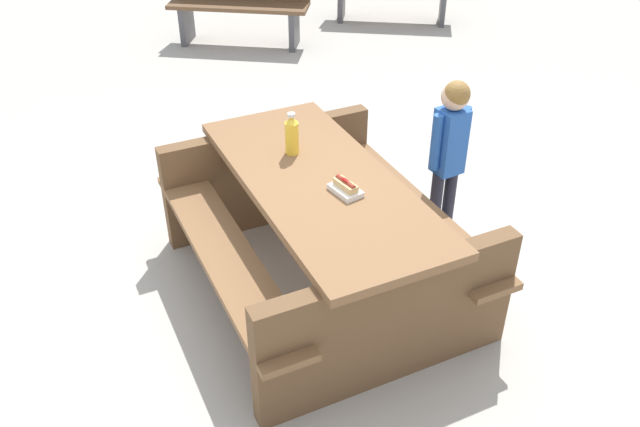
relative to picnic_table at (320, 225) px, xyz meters
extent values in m
plane|color=#B7B2A8|center=(0.00, 0.00, -0.44)|extent=(30.00, 30.00, 0.00)
cube|color=brown|center=(0.00, 0.00, 0.28)|extent=(1.93, 1.19, 0.05)
cube|color=brown|center=(0.14, 0.54, -0.01)|extent=(1.81, 0.73, 0.04)
cube|color=brown|center=(-0.14, -0.54, -0.01)|extent=(1.81, 0.73, 0.04)
cube|color=brown|center=(0.75, -0.20, -0.09)|extent=(0.45, 1.38, 0.70)
cube|color=brown|center=(-0.75, 0.20, -0.09)|extent=(0.45, 1.38, 0.70)
cylinder|color=yellow|center=(-0.32, 0.06, 0.40)|extent=(0.08, 0.08, 0.19)
cone|color=yellow|center=(-0.32, 0.06, 0.52)|extent=(0.07, 0.07, 0.04)
cylinder|color=silver|center=(-0.32, 0.06, 0.55)|extent=(0.04, 0.04, 0.02)
cube|color=white|center=(0.19, 0.01, 0.32)|extent=(0.19, 0.13, 0.03)
cube|color=#D8B272|center=(0.19, 0.01, 0.35)|extent=(0.15, 0.07, 0.04)
cylinder|color=maroon|center=(0.19, 0.01, 0.37)|extent=(0.14, 0.04, 0.03)
ellipsoid|color=maroon|center=(0.19, 0.01, 0.38)|extent=(0.07, 0.03, 0.01)
cylinder|color=#262633|center=(0.10, 0.88, -0.20)|extent=(0.08, 0.08, 0.50)
cylinder|color=#262633|center=(0.12, 0.99, -0.20)|extent=(0.08, 0.08, 0.50)
cube|color=#2659B2|center=(0.11, 0.93, 0.26)|extent=(0.18, 0.19, 0.42)
cylinder|color=#2659B2|center=(0.09, 0.83, 0.28)|extent=(0.06, 0.06, 0.36)
cylinder|color=#2659B2|center=(0.13, 1.04, 0.28)|extent=(0.06, 0.06, 0.36)
sphere|color=beige|center=(0.11, 0.93, 0.55)|extent=(0.17, 0.17, 0.17)
sphere|color=olive|center=(0.12, 0.93, 0.57)|extent=(0.16, 0.16, 0.16)
cube|color=brown|center=(-3.71, 1.98, -0.01)|extent=(1.38, 1.30, 0.04)
cube|color=#4C4C51|center=(-4.15, 1.57, -0.24)|extent=(0.29, 0.31, 0.41)
cube|color=#4C4C51|center=(-3.26, 2.38, -0.24)|extent=(0.29, 0.31, 0.41)
cube|color=#4C4C51|center=(-3.65, 3.41, -0.24)|extent=(0.29, 0.31, 0.41)
cube|color=#4C4C51|center=(-2.77, 4.22, -0.24)|extent=(0.29, 0.31, 0.41)
camera|label=1|loc=(2.35, -1.98, 2.17)|focal=37.61mm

